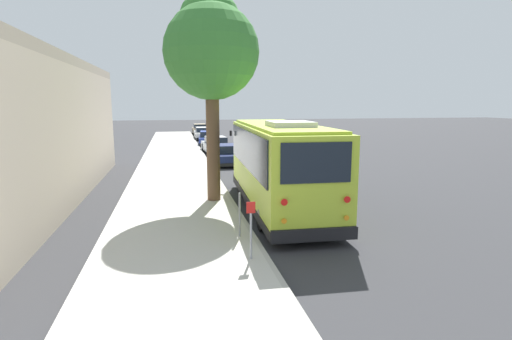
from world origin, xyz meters
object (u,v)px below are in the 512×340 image
parked_sedan_blue (208,138)px  parked_sedan_white (202,134)px  parked_sedan_tan (200,129)px  sign_post_near (251,230)px  parked_sedan_silver (216,145)px  parked_sedan_navy (227,155)px  shuttle_bus (279,162)px  sign_post_far (240,215)px  street_tree (211,47)px

parked_sedan_blue → parked_sedan_white: parked_sedan_white is taller
parked_sedan_tan → sign_post_near: bearing=177.4°
parked_sedan_blue → sign_post_near: (-28.78, 1.47, 0.29)m
parked_sedan_silver → parked_sedan_blue: parked_sedan_silver is taller
parked_sedan_blue → parked_sedan_white: (6.01, 0.08, 0.01)m
parked_sedan_navy → parked_sedan_tan: 25.23m
parked_sedan_silver → parked_sedan_white: (12.43, 0.13, 0.00)m
shuttle_bus → parked_sedan_white: size_ratio=1.90×
sign_post_near → sign_post_far: size_ratio=1.11×
parked_sedan_blue → street_tree: bearing=-179.5°
sign_post_far → street_tree: bearing=3.3°
parked_sedan_blue → parked_sedan_tan: (13.00, -0.08, 0.01)m
parked_sedan_white → parked_sedan_tan: 6.99m
parked_sedan_navy → parked_sedan_tan: parked_sedan_tan is taller
parked_sedan_tan → street_tree: street_tree is taller
parked_sedan_navy → sign_post_near: size_ratio=3.10×
shuttle_bus → parked_sedan_blue: 23.93m
street_tree → sign_post_near: 8.20m
parked_sedan_silver → sign_post_near: size_ratio=3.09×
sign_post_near → sign_post_far: sign_post_near is taller
sign_post_near → parked_sedan_tan: bearing=-2.1°
sign_post_far → shuttle_bus: bearing=-32.2°
shuttle_bus → parked_sedan_navy: 11.74m
parked_sedan_tan → sign_post_far: 40.14m
street_tree → shuttle_bus: bearing=-123.3°
parked_sedan_navy → parked_sedan_silver: (5.81, 0.10, 0.03)m
parked_sedan_white → sign_post_far: sign_post_far is taller
sign_post_near → parked_sedan_white: bearing=-2.3°
parked_sedan_blue → sign_post_near: bearing=-178.0°
parked_sedan_white → sign_post_far: (-33.12, 1.39, 0.18)m
parked_sedan_navy → parked_sedan_white: size_ratio=0.96×
shuttle_bus → street_tree: bearing=58.8°
parked_sedan_navy → sign_post_near: bearing=171.5°
shuttle_bus → parked_sedan_tan: 36.92m
parked_sedan_navy → parked_sedan_white: parked_sedan_white is taller
sign_post_far → sign_post_near: bearing=180.0°
parked_sedan_silver → parked_sedan_blue: 6.42m
parked_sedan_silver → street_tree: size_ratio=0.55×
shuttle_bus → sign_post_far: size_ratio=6.83×
shuttle_bus → parked_sedan_silver: shuttle_bus is taller
parked_sedan_white → sign_post_near: size_ratio=3.23×
shuttle_bus → parked_sedan_silver: (17.47, 0.50, -1.18)m
parked_sedan_navy → parked_sedan_blue: parked_sedan_blue is taller
parked_sedan_white → sign_post_far: 33.15m
street_tree → parked_sedan_silver: bearing=-6.4°
parked_sedan_tan → street_tree: size_ratio=0.54×
parked_sedan_navy → sign_post_far: sign_post_far is taller
parked_sedan_navy → street_tree: street_tree is taller
sign_post_near → street_tree: bearing=2.4°
parked_sedan_blue → parked_sedan_tan: parked_sedan_tan is taller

